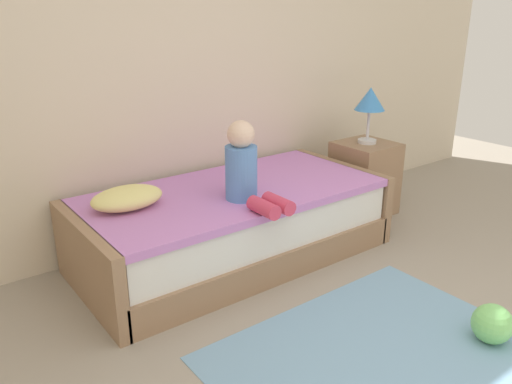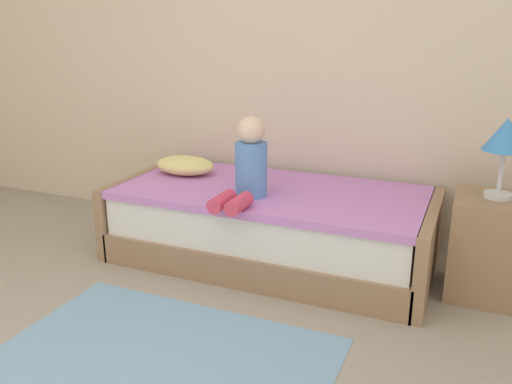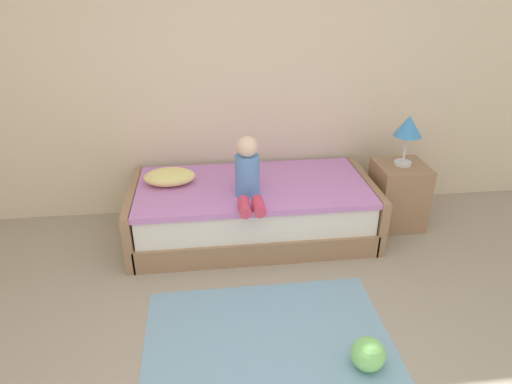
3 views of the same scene
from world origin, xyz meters
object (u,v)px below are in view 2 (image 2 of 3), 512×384
Objects in this scene: table_lamp at (506,139)px; child_figure at (248,166)px; bed at (271,225)px; nightstand at (490,247)px; pillow at (185,165)px.

table_lamp is 1.46m from child_figure.
bed is 3.52× the size of nightstand.
nightstand is at bearing -1.77° from pillow.
child_figure reaches higher than nightstand.
table_lamp is 2.09m from pillow.
nightstand is 1.18× the size of child_figure.
nightstand is 1.33× the size of table_lamp.
bed is 0.52m from child_figure.
nightstand reaches higher than bed.
bed is 1.35m from nightstand.
nightstand is 1.49m from child_figure.
bed is at bearing -8.07° from pillow.
table_lamp is at bearing 10.62° from child_figure.
pillow is at bearing 152.94° from child_figure.
table_lamp is at bearing -1.77° from pillow.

